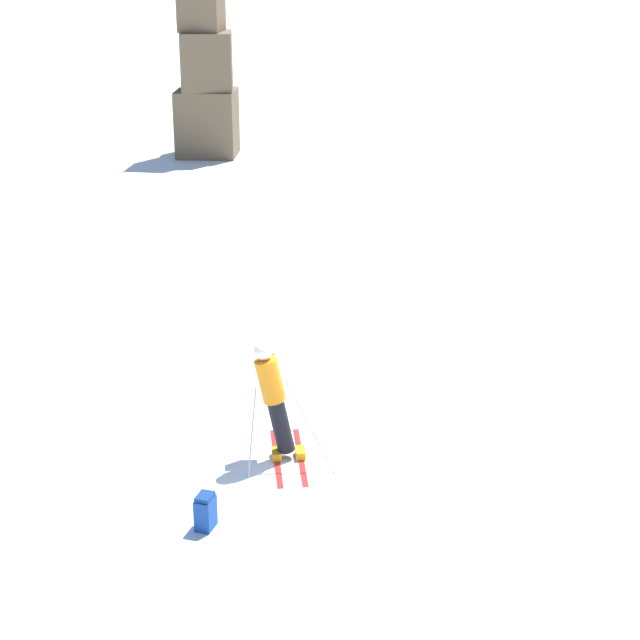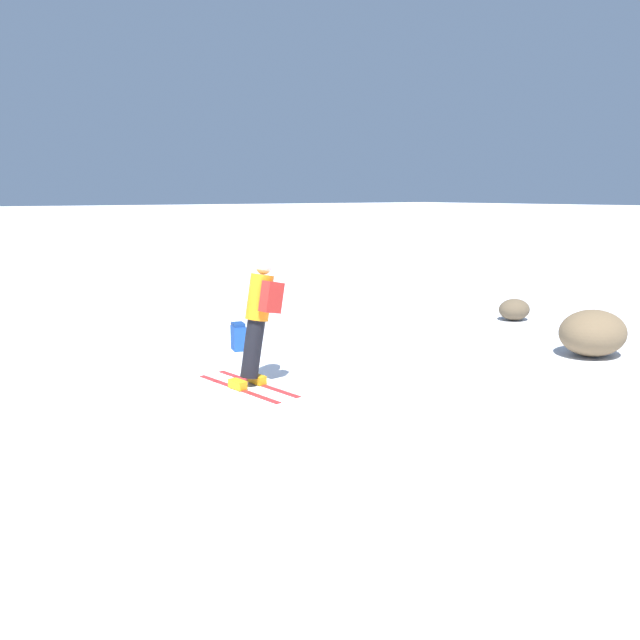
% 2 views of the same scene
% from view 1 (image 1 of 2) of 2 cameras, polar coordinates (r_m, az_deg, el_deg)
% --- Properties ---
extents(ground_plane, '(300.00, 300.00, 0.00)m').
position_cam_1_polar(ground_plane, '(16.14, 1.02, -7.44)').
color(ground_plane, white).
extents(skier, '(1.27, 1.86, 1.93)m').
position_cam_1_polar(skier, '(15.71, -2.52, -3.88)').
color(skier, red).
rests_on(skier, ground).
extents(rock_pillar, '(1.93, 1.70, 6.17)m').
position_cam_1_polar(rock_pillar, '(35.69, -6.12, 12.78)').
color(rock_pillar, brown).
rests_on(rock_pillar, ground).
extents(spare_backpack, '(0.28, 0.34, 0.50)m').
position_cam_1_polar(spare_backpack, '(14.46, -6.13, -10.13)').
color(spare_backpack, '#194293').
rests_on(spare_backpack, ground).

